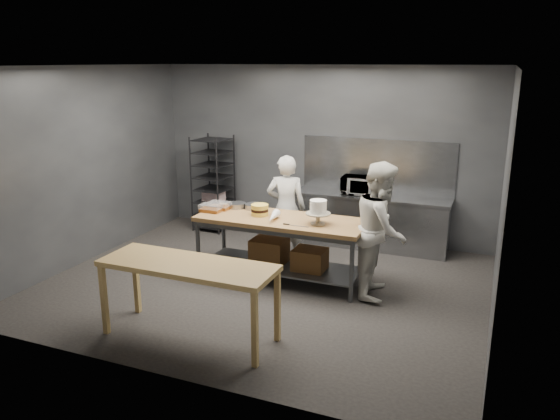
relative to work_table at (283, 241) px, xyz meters
The scene contains 16 objects.
ground 0.67m from the work_table, 120.36° to the right, with size 6.00×6.00×0.00m, color black.
back_wall 2.40m from the work_table, 94.49° to the left, with size 6.00×0.04×3.00m, color #4C4F54.
work_table is the anchor object (origin of this frame).
near_counter 2.04m from the work_table, 99.57° to the right, with size 2.00×0.70×0.90m.
back_counter 2.06m from the work_table, 66.31° to the left, with size 2.60×0.60×0.90m.
splashback_panel 2.46m from the work_table, 69.27° to the left, with size 2.60×0.02×0.90m, color slate.
speed_rack 2.80m from the work_table, 139.67° to the left, with size 0.63×0.68×1.75m.
chef_behind 0.88m from the work_table, 108.89° to the left, with size 0.61×0.40×1.68m, color silver.
chef_right 1.43m from the work_table, ahead, with size 0.88×0.69×1.81m, color silver.
microwave 2.03m from the work_table, 72.38° to the left, with size 0.54×0.37×0.30m, color black.
frosted_cake_stand 0.79m from the work_table, 10.32° to the right, with size 0.34×0.34×0.34m.
layer_cake 0.56m from the work_table, behind, with size 0.25×0.25×0.16m.
cake_pans 0.85m from the work_table, 159.02° to the left, with size 0.55×0.32×0.07m.
piping_bag 0.45m from the work_table, 112.19° to the right, with size 0.12×0.12×0.38m, color white.
offset_spatula 0.52m from the work_table, 49.12° to the right, with size 0.36×0.02×0.02m.
pastry_clamshells 1.16m from the work_table, behind, with size 0.36×0.38×0.11m.
Camera 1 is at (2.93, -6.55, 3.06)m, focal length 35.00 mm.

